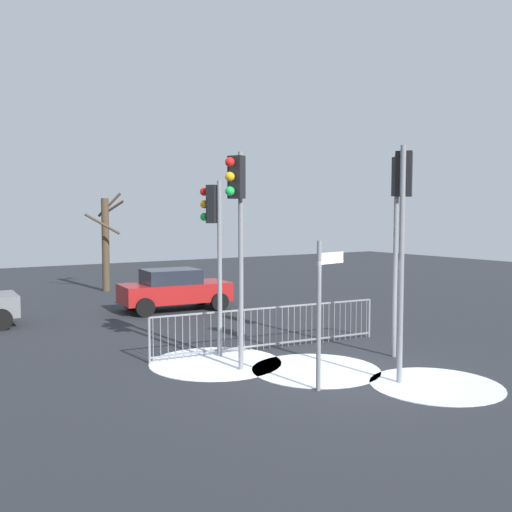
% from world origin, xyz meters
% --- Properties ---
extents(ground_plane, '(60.00, 60.00, 0.00)m').
position_xyz_m(ground_plane, '(0.00, 0.00, 0.00)').
color(ground_plane, '#26282D').
extents(traffic_light_mid_right, '(0.49, 0.44, 4.75)m').
position_xyz_m(traffic_light_mid_right, '(0.63, -1.18, 3.48)').
color(traffic_light_mid_right, slate).
rests_on(traffic_light_mid_right, ground).
extents(traffic_light_rear_left, '(0.53, 0.40, 4.73)m').
position_xyz_m(traffic_light_rear_left, '(-1.79, 1.23, 3.46)').
color(traffic_light_rear_left, slate).
rests_on(traffic_light_rear_left, ground).
extents(traffic_light_foreground_right, '(0.38, 0.54, 4.82)m').
position_xyz_m(traffic_light_foreground_right, '(1.97, 0.18, 3.52)').
color(traffic_light_foreground_right, slate).
rests_on(traffic_light_foreground_right, ground).
extents(traffic_light_mid_left, '(0.42, 0.51, 4.19)m').
position_xyz_m(traffic_light_mid_left, '(-1.54, 2.71, 3.07)').
color(traffic_light_mid_left, slate).
rests_on(traffic_light_mid_left, ground).
extents(direction_sign_post, '(0.78, 0.22, 2.90)m').
position_xyz_m(direction_sign_post, '(-1.10, -0.76, 1.63)').
color(direction_sign_post, slate).
rests_on(direction_sign_post, ground).
extents(pedestrian_guard_railing, '(6.28, 0.72, 1.07)m').
position_xyz_m(pedestrian_guard_railing, '(-0.02, 2.59, 0.55)').
color(pedestrian_guard_railing, slate).
rests_on(pedestrian_guard_railing, ground).
extents(car_red_mid, '(3.94, 2.22, 1.47)m').
position_xyz_m(car_red_mid, '(0.43, 9.32, 0.77)').
color(car_red_mid, maroon).
rests_on(car_red_mid, ground).
extents(bare_tree_left, '(1.87, 1.88, 4.40)m').
position_xyz_m(bare_tree_left, '(0.07, 15.67, 2.23)').
color(bare_tree_left, '#473828').
rests_on(bare_tree_left, ground).
extents(snow_patch_kerb, '(2.61, 2.61, 0.01)m').
position_xyz_m(snow_patch_kerb, '(1.00, -1.80, 0.01)').
color(snow_patch_kerb, silver).
rests_on(snow_patch_kerb, ground).
extents(snow_patch_island, '(2.81, 2.81, 0.01)m').
position_xyz_m(snow_patch_island, '(-0.28, 0.40, 0.01)').
color(snow_patch_island, silver).
rests_on(snow_patch_island, ground).
extents(snow_patch_verge, '(3.03, 3.03, 0.01)m').
position_xyz_m(snow_patch_verge, '(-1.84, 2.11, 0.01)').
color(snow_patch_verge, white).
rests_on(snow_patch_verge, ground).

